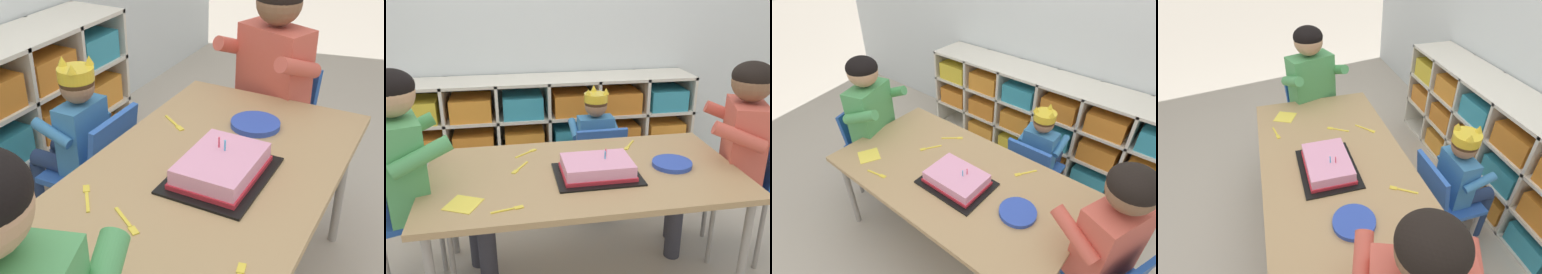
{
  "view_description": "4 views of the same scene",
  "coord_description": "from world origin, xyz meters",
  "views": [
    {
      "loc": [
        -1.21,
        -0.61,
        1.48
      ],
      "look_at": [
        0.06,
        0.06,
        0.69
      ],
      "focal_mm": 48.83,
      "sensor_mm": 36.0,
      "label": 1
    },
    {
      "loc": [
        -0.33,
        -1.63,
        1.38
      ],
      "look_at": [
        -0.0,
        0.12,
        0.7
      ],
      "focal_mm": 38.18,
      "sensor_mm": 36.0,
      "label": 2
    },
    {
      "loc": [
        0.86,
        -0.96,
        1.78
      ],
      "look_at": [
        0.0,
        0.07,
        0.8
      ],
      "focal_mm": 29.23,
      "sensor_mm": 36.0,
      "label": 3
    },
    {
      "loc": [
        1.18,
        -0.26,
        1.62
      ],
      "look_at": [
        0.05,
        0.07,
        0.77
      ],
      "focal_mm": 28.11,
      "sensor_mm": 36.0,
      "label": 4
    }
  ],
  "objects": [
    {
      "name": "child_with_crown",
      "position": [
        0.2,
        0.67,
        0.5
      ],
      "size": [
        0.3,
        0.31,
        0.81
      ],
      "rotation": [
        0.0,
        0.0,
        3.16
      ],
      "color": "#3D7FBC",
      "rests_on": "ground"
    },
    {
      "name": "activity_table",
      "position": [
        0.0,
        0.0,
        0.54
      ],
      "size": [
        1.4,
        0.76,
        0.58
      ],
      "color": "tan",
      "rests_on": "ground"
    },
    {
      "name": "classroom_chair_adult_side",
      "position": [
        -0.81,
        0.0,
        0.44
      ],
      "size": [
        0.42,
        0.39,
        0.68
      ],
      "rotation": [
        0.0,
        0.0,
        1.89
      ],
      "color": "#1E4CA8",
      "rests_on": "ground"
    },
    {
      "name": "classroom_chair_blue",
      "position": [
        0.2,
        0.56,
        0.36
      ],
      "size": [
        0.32,
        0.31,
        0.61
      ],
      "rotation": [
        0.0,
        0.0,
        3.16
      ],
      "color": "blue",
      "rests_on": "ground"
    },
    {
      "name": "paper_plate_stack",
      "position": [
        0.41,
        -0.02,
        0.59
      ],
      "size": [
        0.18,
        0.18,
        0.02
      ],
      "primitive_type": "cylinder",
      "color": "blue",
      "rests_on": "activity_table"
    },
    {
      "name": "classroom_chair_guest_side",
      "position": [
        0.86,
        0.04,
        0.41
      ],
      "size": [
        0.4,
        0.39,
        0.65
      ],
      "rotation": [
        0.0,
        0.0,
        -1.93
      ],
      "color": "#1E4CA8",
      "rests_on": "ground"
    },
    {
      "name": "fork_beside_plate_stack",
      "position": [
        -0.28,
        0.08,
        0.59
      ],
      "size": [
        0.08,
        0.12,
        0.0
      ],
      "rotation": [
        0.0,
        0.0,
        1.02
      ],
      "color": "yellow",
      "rests_on": "activity_table"
    },
    {
      "name": "paper_napkin_square",
      "position": [
        -0.51,
        -0.21,
        0.59
      ],
      "size": [
        0.16,
        0.16,
        0.0
      ],
      "primitive_type": "cube",
      "rotation": [
        0.0,
        0.0,
        -0.46
      ],
      "color": "#F4DB4C",
      "rests_on": "activity_table"
    },
    {
      "name": "guest_at_table_side",
      "position": [
        0.76,
        0.08,
        0.65
      ],
      "size": [
        0.49,
        0.47,
        1.04
      ],
      "rotation": [
        0.0,
        0.0,
        -1.93
      ],
      "color": "#D15647",
      "rests_on": "ground"
    },
    {
      "name": "storage_cubby_shelf",
      "position": [
        -0.01,
        1.13,
        0.37
      ],
      "size": [
        2.08,
        0.36,
        0.76
      ],
      "color": "silver",
      "rests_on": "ground"
    },
    {
      "name": "fork_at_table_front_edge",
      "position": [
        -0.34,
        -0.28,
        0.59
      ],
      "size": [
        0.13,
        0.04,
        0.0
      ],
      "rotation": [
        0.0,
        0.0,
        3.36
      ],
      "color": "yellow",
      "rests_on": "activity_table"
    },
    {
      "name": "adult_helper_seated",
      "position": [
        -0.71,
        0.04,
        0.67
      ],
      "size": [
        0.48,
        0.46,
        1.07
      ],
      "rotation": [
        0.0,
        0.0,
        1.89
      ],
      "color": "#4C9E5B",
      "rests_on": "ground"
    },
    {
      "name": "birthday_cake_on_tray",
      "position": [
        0.05,
        -0.05,
        0.62
      ],
      "size": [
        0.37,
        0.28,
        0.11
      ],
      "color": "black",
      "rests_on": "activity_table"
    },
    {
      "name": "fork_scattered_mid_table",
      "position": [
        -0.24,
        0.25,
        0.59
      ],
      "size": [
        0.11,
        0.1,
        0.0
      ],
      "rotation": [
        0.0,
        0.0,
        3.85
      ],
      "color": "yellow",
      "rests_on": "activity_table"
    },
    {
      "name": "fork_near_child_seat",
      "position": [
        0.29,
        0.25,
        0.59
      ],
      "size": [
        0.09,
        0.12,
        0.0
      ],
      "rotation": [
        0.0,
        0.0,
        0.98
      ],
      "color": "yellow",
      "rests_on": "activity_table"
    }
  ]
}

